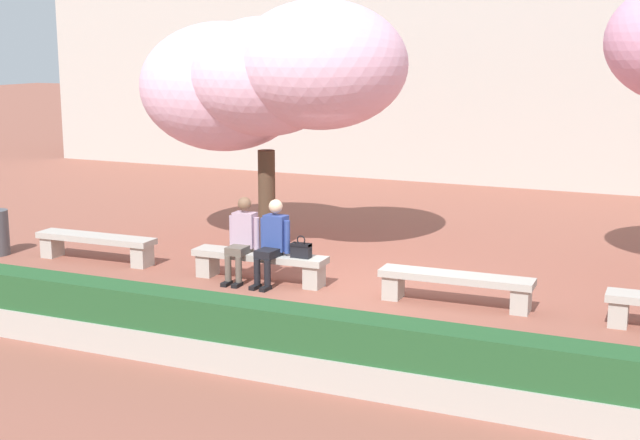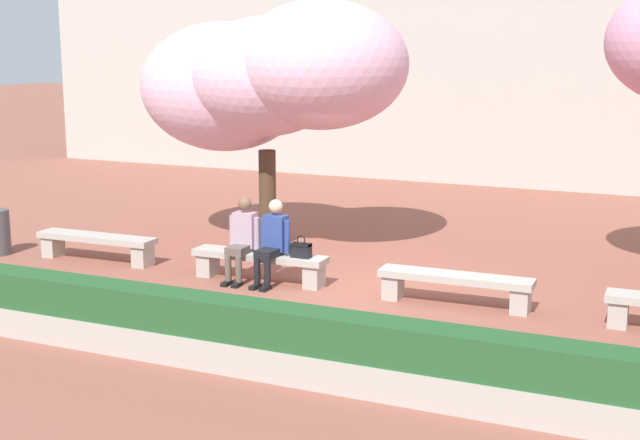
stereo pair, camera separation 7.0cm
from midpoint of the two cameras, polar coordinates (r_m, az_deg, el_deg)
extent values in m
plane|color=#8E5142|center=(13.11, 1.96, -4.67)|extent=(100.00, 100.00, 0.00)
cube|color=#B7B2A8|center=(24.56, 13.29, 12.64)|extent=(28.00, 4.00, 8.56)
cube|color=#ADA89E|center=(15.30, -14.29, -1.13)|extent=(2.17, 0.48, 0.10)
cube|color=#ADA89E|center=(15.90, -16.88, -1.63)|extent=(0.25, 0.35, 0.35)
cube|color=#ADA89E|center=(14.84, -11.43, -2.28)|extent=(0.25, 0.35, 0.35)
cube|color=#ADA89E|center=(13.64, -4.05, -2.31)|extent=(2.17, 0.48, 0.10)
cube|color=#ADA89E|center=(14.11, -7.34, -2.85)|extent=(0.25, 0.35, 0.35)
cube|color=#ADA89E|center=(13.32, -0.53, -3.61)|extent=(0.25, 0.35, 0.35)
cube|color=#ADA89E|center=(12.52, 8.53, -3.66)|extent=(2.17, 0.48, 0.10)
cube|color=#ADA89E|center=(12.82, 4.56, -4.25)|extent=(0.25, 0.35, 0.35)
cube|color=#ADA89E|center=(12.41, 12.59, -5.03)|extent=(0.25, 0.35, 0.35)
cube|color=#ADA89E|center=(12.19, 18.41, -5.65)|extent=(0.25, 0.35, 0.35)
cube|color=black|center=(13.54, -6.15, -4.07)|extent=(0.11, 0.22, 0.06)
cylinder|color=brown|center=(13.53, -6.05, -3.15)|extent=(0.10, 0.10, 0.42)
cube|color=black|center=(13.45, -5.48, -4.15)|extent=(0.11, 0.22, 0.06)
cylinder|color=brown|center=(13.45, -5.37, -3.23)|extent=(0.10, 0.10, 0.42)
cube|color=brown|center=(13.58, -5.38, -1.91)|extent=(0.29, 0.41, 0.12)
cube|color=#B293A8|center=(13.71, -4.97, -0.62)|extent=(0.35, 0.23, 0.54)
sphere|color=brown|center=(13.63, -5.00, 1.04)|extent=(0.21, 0.21, 0.21)
cylinder|color=#B293A8|center=(13.80, -5.78, -0.73)|extent=(0.09, 0.09, 0.50)
cylinder|color=#B293A8|center=(13.61, -4.22, -0.87)|extent=(0.09, 0.09, 0.50)
cube|color=black|center=(13.32, -4.32, -4.30)|extent=(0.12, 0.23, 0.06)
cylinder|color=black|center=(13.31, -4.19, -3.37)|extent=(0.10, 0.10, 0.42)
cube|color=black|center=(13.22, -3.66, -4.40)|extent=(0.12, 0.23, 0.06)
cylinder|color=black|center=(13.22, -3.54, -3.47)|extent=(0.10, 0.10, 0.42)
cube|color=black|center=(13.34, -3.47, -2.12)|extent=(0.31, 0.42, 0.12)
cube|color=#2D4289|center=(13.47, -2.99, -0.81)|extent=(0.36, 0.25, 0.54)
sphere|color=beige|center=(13.39, -3.00, 0.88)|extent=(0.21, 0.21, 0.21)
cylinder|color=#2D4289|center=(13.57, -3.79, -0.90)|extent=(0.09, 0.09, 0.50)
cylinder|color=#2D4289|center=(13.35, -2.26, -1.09)|extent=(0.09, 0.09, 0.50)
cube|color=black|center=(13.27, -1.37, -1.96)|extent=(0.30, 0.14, 0.22)
cube|color=black|center=(13.24, -1.38, -1.59)|extent=(0.30, 0.15, 0.04)
torus|color=black|center=(13.23, -1.37, -1.29)|extent=(0.14, 0.02, 0.14)
cylinder|color=#473323|center=(15.63, -3.55, 1.27)|extent=(0.30, 0.30, 1.76)
ellipsoid|color=#EFB7D1|center=(15.40, -3.65, 9.14)|extent=(2.70, 2.66, 2.03)
ellipsoid|color=#EFB7D1|center=(16.13, -6.34, 8.48)|extent=(3.06, 2.74, 2.29)
ellipsoid|color=#EFB7D1|center=(15.05, -0.05, 9.91)|extent=(2.88, 3.15, 2.16)
cube|color=#ADA89E|center=(10.14, -5.37, -8.53)|extent=(14.03, 0.50, 0.36)
cube|color=#235128|center=(10.01, -5.42, -6.38)|extent=(13.93, 0.44, 0.44)
camera|label=1|loc=(0.04, -90.15, -0.03)|focal=50.00mm
camera|label=2|loc=(0.04, 89.85, 0.03)|focal=50.00mm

